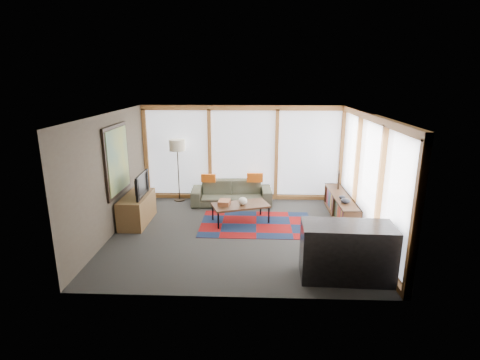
{
  "coord_description": "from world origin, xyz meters",
  "views": [
    {
      "loc": [
        0.32,
        -7.64,
        3.32
      ],
      "look_at": [
        0.0,
        0.4,
        1.1
      ],
      "focal_mm": 28.0,
      "sensor_mm": 36.0,
      "label": 1
    }
  ],
  "objects_px": {
    "television": "(138,185)",
    "tv_console": "(137,209)",
    "bookshelf": "(341,207)",
    "bar_counter": "(347,252)",
    "coffee_table": "(240,213)",
    "sofa": "(232,193)",
    "floor_lamp": "(178,171)"
  },
  "relations": [
    {
      "from": "floor_lamp",
      "to": "bookshelf",
      "type": "xyz_separation_m",
      "value": [
        4.19,
        -1.18,
        -0.57
      ]
    },
    {
      "from": "tv_console",
      "to": "television",
      "type": "bearing_deg",
      "value": -22.64
    },
    {
      "from": "tv_console",
      "to": "coffee_table",
      "type": "bearing_deg",
      "value": 3.35
    },
    {
      "from": "sofa",
      "to": "floor_lamp",
      "type": "bearing_deg",
      "value": 167.18
    },
    {
      "from": "floor_lamp",
      "to": "bookshelf",
      "type": "distance_m",
      "value": 4.39
    },
    {
      "from": "television",
      "to": "bookshelf",
      "type": "bearing_deg",
      "value": -84.75
    },
    {
      "from": "television",
      "to": "bar_counter",
      "type": "distance_m",
      "value": 4.85
    },
    {
      "from": "tv_console",
      "to": "television",
      "type": "distance_m",
      "value": 0.61
    },
    {
      "from": "coffee_table",
      "to": "television",
      "type": "relative_size",
      "value": 1.38
    },
    {
      "from": "bar_counter",
      "to": "sofa",
      "type": "bearing_deg",
      "value": 122.29
    },
    {
      "from": "floor_lamp",
      "to": "bar_counter",
      "type": "xyz_separation_m",
      "value": [
        3.66,
        -4.03,
        -0.37
      ]
    },
    {
      "from": "television",
      "to": "coffee_table",
      "type": "bearing_deg",
      "value": -86.89
    },
    {
      "from": "sofa",
      "to": "bookshelf",
      "type": "xyz_separation_m",
      "value": [
        2.72,
        -0.92,
        -0.03
      ]
    },
    {
      "from": "tv_console",
      "to": "bar_counter",
      "type": "height_order",
      "value": "bar_counter"
    },
    {
      "from": "sofa",
      "to": "bar_counter",
      "type": "height_order",
      "value": "bar_counter"
    },
    {
      "from": "bookshelf",
      "to": "tv_console",
      "type": "xyz_separation_m",
      "value": [
        -4.85,
        -0.5,
        0.05
      ]
    },
    {
      "from": "bookshelf",
      "to": "bar_counter",
      "type": "xyz_separation_m",
      "value": [
        -0.54,
        -2.85,
        0.2
      ]
    },
    {
      "from": "coffee_table",
      "to": "sofa",
      "type": "bearing_deg",
      "value": 102.82
    },
    {
      "from": "bar_counter",
      "to": "tv_console",
      "type": "bearing_deg",
      "value": 153.68
    },
    {
      "from": "bookshelf",
      "to": "tv_console",
      "type": "height_order",
      "value": "tv_console"
    },
    {
      "from": "bookshelf",
      "to": "television",
      "type": "bearing_deg",
      "value": -173.6
    },
    {
      "from": "sofa",
      "to": "bar_counter",
      "type": "distance_m",
      "value": 4.37
    },
    {
      "from": "bookshelf",
      "to": "bar_counter",
      "type": "height_order",
      "value": "bar_counter"
    },
    {
      "from": "sofa",
      "to": "coffee_table",
      "type": "xyz_separation_m",
      "value": [
        0.29,
        -1.28,
        -0.1
      ]
    },
    {
      "from": "bookshelf",
      "to": "bar_counter",
      "type": "bearing_deg",
      "value": -100.67
    },
    {
      "from": "floor_lamp",
      "to": "coffee_table",
      "type": "height_order",
      "value": "floor_lamp"
    },
    {
      "from": "television",
      "to": "tv_console",
      "type": "bearing_deg",
      "value": 66.22
    },
    {
      "from": "floor_lamp",
      "to": "tv_console",
      "type": "distance_m",
      "value": 1.88
    },
    {
      "from": "floor_lamp",
      "to": "coffee_table",
      "type": "distance_m",
      "value": 2.43
    },
    {
      "from": "bookshelf",
      "to": "tv_console",
      "type": "distance_m",
      "value": 4.88
    },
    {
      "from": "sofa",
      "to": "television",
      "type": "bearing_deg",
      "value": -147.7
    },
    {
      "from": "coffee_table",
      "to": "bar_counter",
      "type": "distance_m",
      "value": 3.14
    }
  ]
}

